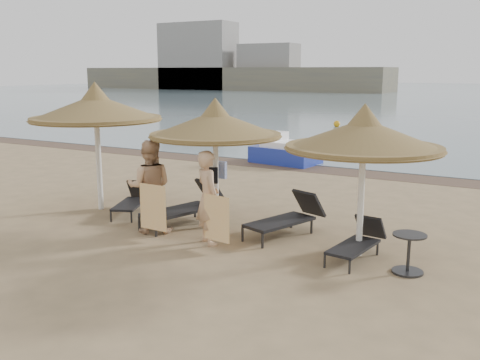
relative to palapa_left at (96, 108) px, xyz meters
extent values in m
plane|color=#9C8059|center=(3.71, -1.40, -2.55)|extent=(160.00, 160.00, 0.00)
cube|color=brown|center=(3.71, 8.00, -2.55)|extent=(200.00, 1.60, 0.01)
cube|color=#71694E|center=(-41.29, 76.60, -0.55)|extent=(60.00, 10.00, 4.00)
cube|color=gray|center=(-46.29, 74.60, 3.45)|extent=(14.00, 6.00, 12.00)
cube|color=gray|center=(-32.29, 75.60, 1.45)|extent=(10.00, 5.00, 8.00)
cylinder|color=white|center=(0.00, 0.00, -1.38)|extent=(0.13, 0.13, 2.34)
cone|color=olive|center=(0.00, 0.00, 0.03)|extent=(3.23, 3.23, 0.61)
cone|color=olive|center=(0.00, 0.00, 0.40)|extent=(0.78, 0.78, 0.50)
cylinder|color=olive|center=(0.00, 0.00, -0.26)|extent=(3.17, 3.17, 0.11)
cylinder|color=white|center=(3.39, 0.10, -1.50)|extent=(0.12, 0.12, 2.12)
cone|color=olive|center=(3.39, 0.10, -0.22)|extent=(2.92, 2.92, 0.55)
cone|color=olive|center=(3.39, 0.10, 0.12)|extent=(0.71, 0.71, 0.45)
cylinder|color=olive|center=(3.39, 0.10, -0.48)|extent=(2.86, 2.86, 0.10)
cylinder|color=white|center=(6.78, -0.22, -1.50)|extent=(0.12, 0.12, 2.11)
cone|color=olive|center=(6.78, -0.22, -0.22)|extent=(2.92, 2.92, 0.55)
cone|color=olive|center=(6.78, -0.22, 0.11)|extent=(0.70, 0.70, 0.45)
cylinder|color=olive|center=(6.78, -0.22, -0.48)|extent=(2.86, 2.86, 0.10)
cylinder|color=#28282A|center=(1.06, -0.79, -2.43)|extent=(0.04, 0.04, 0.25)
cylinder|color=#28282A|center=(1.52, -0.61, -2.43)|extent=(0.04, 0.04, 0.25)
cylinder|color=#28282A|center=(0.59, 0.35, -2.43)|extent=(0.04, 0.04, 0.25)
cylinder|color=#28282A|center=(1.05, 0.54, -2.43)|extent=(0.04, 0.04, 0.25)
cube|color=black|center=(1.04, -0.09, -2.28)|extent=(1.01, 1.43, 0.05)
cube|color=black|center=(0.74, 0.63, -2.07)|extent=(0.65, 0.55, 0.50)
cylinder|color=#28282A|center=(2.07, -1.00, -2.39)|extent=(0.06, 0.06, 0.32)
cylinder|color=#28282A|center=(2.68, -1.18, -2.39)|extent=(0.06, 0.06, 0.32)
cylinder|color=#28282A|center=(2.53, 0.52, -2.39)|extent=(0.06, 0.06, 0.32)
cylinder|color=#28282A|center=(3.14, 0.33, -2.39)|extent=(0.06, 0.06, 0.32)
cube|color=black|center=(2.62, -0.28, -2.20)|extent=(1.16, 1.83, 0.07)
cube|color=black|center=(2.91, 0.68, -1.93)|extent=(0.81, 0.66, 0.64)
cylinder|color=#28282A|center=(4.44, -0.56, -2.41)|extent=(0.05, 0.05, 0.30)
cylinder|color=#28282A|center=(5.00, -0.76, -2.41)|extent=(0.05, 0.05, 0.30)
cylinder|color=#28282A|center=(4.92, 0.84, -2.41)|extent=(0.05, 0.05, 0.30)
cylinder|color=#28282A|center=(5.48, 0.64, -2.41)|extent=(0.05, 0.05, 0.30)
cube|color=black|center=(4.97, 0.09, -2.23)|extent=(1.14, 1.71, 0.06)
cube|color=black|center=(5.28, 0.97, -1.97)|extent=(0.77, 0.64, 0.60)
cylinder|color=#28282A|center=(6.45, -1.18, -2.43)|extent=(0.04, 0.04, 0.24)
cylinder|color=#28282A|center=(6.93, -1.25, -2.43)|extent=(0.04, 0.04, 0.24)
cylinder|color=#28282A|center=(6.62, 0.02, -2.43)|extent=(0.04, 0.04, 0.24)
cylinder|color=#28282A|center=(7.10, -0.05, -2.43)|extent=(0.04, 0.04, 0.24)
cube|color=black|center=(6.78, -0.57, -2.28)|extent=(0.71, 1.36, 0.05)
cube|color=black|center=(6.89, 0.18, -2.08)|extent=(0.58, 0.44, 0.49)
cylinder|color=#28282A|center=(7.80, -0.70, -2.53)|extent=(0.54, 0.54, 0.04)
cylinder|color=#28282A|center=(7.80, -0.70, -2.20)|extent=(0.06, 0.06, 0.66)
cylinder|color=#28282A|center=(7.80, -0.70, -1.86)|extent=(0.58, 0.58, 0.03)
imported|color=tan|center=(2.36, -0.94, -1.38)|extent=(1.29, 1.15, 2.35)
imported|color=tan|center=(3.89, -1.01, -1.44)|extent=(1.22, 1.13, 2.23)
cube|color=orange|center=(2.71, -1.29, -1.88)|extent=(0.70, 0.05, 0.98)
cube|color=orange|center=(4.24, -1.26, -1.92)|extent=(0.65, 0.14, 0.92)
cube|color=silver|center=(3.39, 0.28, -1.28)|extent=(0.31, 0.10, 0.39)
cube|color=black|center=(3.39, -0.06, -1.35)|extent=(0.27, 0.17, 0.36)
cube|color=#1E30A1|center=(1.27, 8.59, -2.24)|extent=(2.66, 1.80, 0.62)
cube|color=white|center=(1.27, 8.59, -1.85)|extent=(1.74, 1.45, 0.28)
cube|color=white|center=(0.82, 8.66, -1.59)|extent=(0.70, 1.08, 0.39)
sphere|color=orange|center=(-1.38, 22.22, -2.35)|extent=(0.41, 0.41, 0.41)
camera|label=1|loc=(9.53, -9.83, 0.91)|focal=40.00mm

